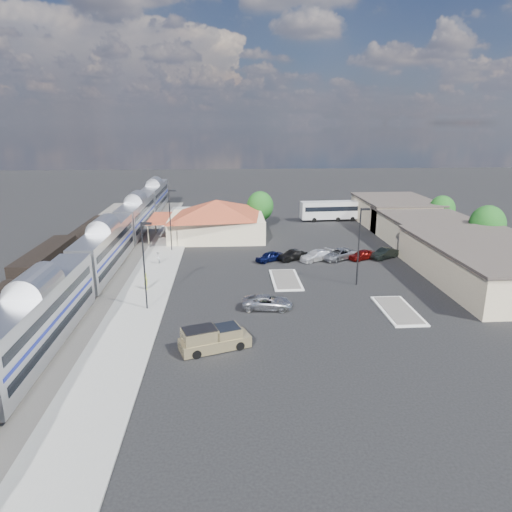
{
  "coord_description": "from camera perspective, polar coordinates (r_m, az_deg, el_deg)",
  "views": [
    {
      "loc": [
        -2.85,
        -48.99,
        18.02
      ],
      "look_at": [
        0.53,
        3.01,
        2.8
      ],
      "focal_mm": 32.0,
      "sensor_mm": 36.0,
      "label": 1
    }
  ],
  "objects": [
    {
      "name": "railbed",
      "position": [
        62.45,
        -20.45,
        -1.49
      ],
      "size": [
        16.0,
        100.0,
        0.12
      ],
      "primitive_type": "cube",
      "color": "#4C4944",
      "rests_on": "ground"
    },
    {
      "name": "platform",
      "position": [
        58.56,
        -12.53,
        -1.95
      ],
      "size": [
        5.5,
        92.0,
        0.18
      ],
      "primitive_type": "cube",
      "color": "gray",
      "rests_on": "ground"
    },
    {
      "name": "suv",
      "position": [
        46.07,
        1.46,
        -5.79
      ],
      "size": [
        5.35,
        2.91,
        1.42
      ],
      "primitive_type": "imported",
      "rotation": [
        0.0,
        0.0,
        1.46
      ],
      "color": "#A0A2A8",
      "rests_on": "ground"
    },
    {
      "name": "lamp_plat_s",
      "position": [
        45.54,
        -13.75,
        -0.37
      ],
      "size": [
        1.08,
        0.25,
        9.0
      ],
      "color": "black",
      "rests_on": "ground"
    },
    {
      "name": "traffic_island_south",
      "position": [
        54.48,
        3.72,
        -2.95
      ],
      "size": [
        3.3,
        7.5,
        0.21
      ],
      "color": "silver",
      "rests_on": "ground"
    },
    {
      "name": "freight_cars",
      "position": [
        58.69,
        -24.68,
        -1.16
      ],
      "size": [
        2.8,
        46.0,
        4.0
      ],
      "color": "black",
      "rests_on": "ground"
    },
    {
      "name": "tree_east_b",
      "position": [
        72.58,
        26.94,
        3.54
      ],
      "size": [
        4.94,
        4.94,
        6.96
      ],
      "color": "#382314",
      "rests_on": "ground"
    },
    {
      "name": "parked_car_e",
      "position": [
        64.08,
        13.13,
        0.15
      ],
      "size": [
        4.34,
        3.26,
        1.38
      ],
      "primitive_type": "imported",
      "rotation": [
        0.0,
        0.0,
        -1.11
      ],
      "color": "#690D0B",
      "rests_on": "ground"
    },
    {
      "name": "tree_east_c",
      "position": [
        84.76,
        22.22,
        5.39
      ],
      "size": [
        4.41,
        4.41,
        6.21
      ],
      "color": "#382314",
      "rests_on": "ground"
    },
    {
      "name": "station_depot",
      "position": [
        74.51,
        -4.97,
        4.69
      ],
      "size": [
        18.35,
        12.24,
        6.2
      ],
      "color": "beige",
      "rests_on": "ground"
    },
    {
      "name": "tree_depot",
      "position": [
        80.43,
        0.51,
        6.26
      ],
      "size": [
        4.71,
        4.71,
        6.63
      ],
      "color": "#382314",
      "rests_on": "ground"
    },
    {
      "name": "person_a",
      "position": [
        52.26,
        -13.59,
        -3.05
      ],
      "size": [
        0.68,
        0.81,
        1.9
      ],
      "primitive_type": "imported",
      "rotation": [
        0.0,
        0.0,
        1.95
      ],
      "color": "#B9CC40",
      "rests_on": "platform"
    },
    {
      "name": "pickup_truck",
      "position": [
        38.31,
        -5.17,
        -10.25
      ],
      "size": [
        6.13,
        3.85,
        1.99
      ],
      "rotation": [
        0.0,
        0.0,
        1.9
      ],
      "color": "tan",
      "rests_on": "ground"
    },
    {
      "name": "passenger_train",
      "position": [
        59.64,
        -18.3,
        0.72
      ],
      "size": [
        3.0,
        104.0,
        5.55
      ],
      "color": "silver",
      "rests_on": "ground"
    },
    {
      "name": "lamp_plat_n",
      "position": [
        66.7,
        -10.62,
        5.04
      ],
      "size": [
        1.08,
        0.25,
        9.0
      ],
      "color": "black",
      "rests_on": "ground"
    },
    {
      "name": "parked_car_b",
      "position": [
        62.29,
        4.57,
        0.08
      ],
      "size": [
        4.35,
        3.41,
        1.38
      ],
      "primitive_type": "imported",
      "rotation": [
        0.0,
        0.0,
        -1.03
      ],
      "color": "black",
      "rests_on": "ground"
    },
    {
      "name": "buildings_east",
      "position": [
        72.13,
        21.73,
        2.5
      ],
      "size": [
        14.4,
        51.4,
        4.8
      ],
      "color": "#C6B28C",
      "rests_on": "ground"
    },
    {
      "name": "parked_car_d",
      "position": [
        63.5,
        10.3,
        0.23
      ],
      "size": [
        5.92,
        4.92,
        1.5
      ],
      "primitive_type": "imported",
      "rotation": [
        0.0,
        0.0,
        -1.03
      ],
      "color": "gray",
      "rests_on": "ground"
    },
    {
      "name": "person_b",
      "position": [
        61.3,
        -12.19,
        -0.2
      ],
      "size": [
        0.76,
        0.9,
        1.67
      ],
      "primitive_type": "imported",
      "rotation": [
        0.0,
        0.0,
        -1.74
      ],
      "color": "silver",
      "rests_on": "platform"
    },
    {
      "name": "coach_bus",
      "position": [
        88.71,
        9.32,
        5.75
      ],
      "size": [
        11.63,
        3.15,
        3.69
      ],
      "rotation": [
        0.0,
        0.0,
        1.63
      ],
      "color": "white",
      "rests_on": "ground"
    },
    {
      "name": "ground",
      "position": [
        52.28,
        -0.36,
        -3.88
      ],
      "size": [
        280.0,
        280.0,
        0.0
      ],
      "primitive_type": "plane",
      "color": "black",
      "rests_on": "ground"
    },
    {
      "name": "traffic_island_north",
      "position": [
        47.8,
        17.34,
        -6.51
      ],
      "size": [
        3.3,
        7.5,
        0.21
      ],
      "color": "silver",
      "rests_on": "ground"
    },
    {
      "name": "parked_car_f",
      "position": [
        65.34,
        15.75,
        0.3
      ],
      "size": [
        4.51,
        3.57,
        1.44
      ],
      "primitive_type": "imported",
      "rotation": [
        0.0,
        0.0,
        -1.02
      ],
      "color": "black",
      "rests_on": "ground"
    },
    {
      "name": "lamp_lot",
      "position": [
        52.77,
        12.86,
        1.96
      ],
      "size": [
        1.08,
        0.25,
        9.0
      ],
      "color": "black",
      "rests_on": "ground"
    },
    {
      "name": "parked_car_c",
      "position": [
        62.54,
        7.51,
        0.08
      ],
      "size": [
        5.31,
        4.07,
        1.44
      ],
      "primitive_type": "imported",
      "rotation": [
        0.0,
        0.0,
        -1.09
      ],
      "color": "white",
      "rests_on": "ground"
    },
    {
      "name": "parked_car_a",
      "position": [
        61.64,
        1.66,
        -0.07
      ],
      "size": [
        4.24,
        3.43,
        1.36
      ],
      "primitive_type": "imported",
      "rotation": [
        0.0,
        0.0,
        -1.03
      ],
      "color": "#0B123B",
      "rests_on": "ground"
    }
  ]
}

